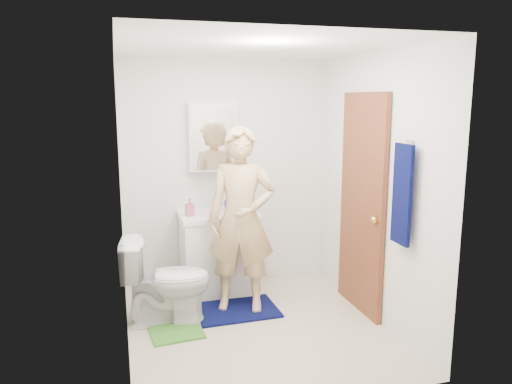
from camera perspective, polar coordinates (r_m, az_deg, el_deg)
floor at (r=4.58m, az=0.05°, el=-15.31°), size 2.20×2.40×0.02m
ceiling at (r=4.14m, az=0.05°, el=16.42°), size 2.20×2.40×0.02m
wall_back at (r=5.35m, az=-3.46°, el=2.10°), size 2.20×0.02×2.40m
wall_front at (r=3.07m, az=6.18°, el=-4.38°), size 2.20×0.02×2.40m
wall_left at (r=4.04m, az=-15.29°, el=-1.06°), size 0.02×2.40×2.40m
wall_right at (r=4.61m, az=13.45°, el=0.44°), size 0.02×2.40×2.40m
vanity_cabinet at (r=5.22m, az=-4.29°, el=-7.16°), size 0.75×0.55×0.80m
countertop at (r=5.11m, az=-4.35°, el=-2.61°), size 0.79×0.59×0.05m
sink_basin at (r=5.10m, az=-4.36°, el=-2.45°), size 0.40×0.40×0.03m
faucet at (r=5.26m, az=-4.75°, el=-1.28°), size 0.03×0.03×0.12m
medicine_cabinet at (r=5.21m, az=-4.96°, el=6.27°), size 0.50×0.12×0.70m
mirror_panel at (r=5.15m, az=-4.84°, el=6.22°), size 0.46×0.01×0.66m
door at (r=4.75m, az=12.01°, el=-1.35°), size 0.05×0.80×2.05m
door_knob at (r=4.48m, az=13.41°, el=-3.13°), size 0.07×0.07×0.07m
towel at (r=4.08m, az=16.36°, el=-0.29°), size 0.03×0.24×0.80m
towel_hook at (r=4.05m, az=17.15°, el=5.59°), size 0.06×0.02×0.02m
toilet at (r=4.59m, az=-10.18°, el=-9.91°), size 0.82×0.54×0.79m
bath_mat at (r=4.88m, az=-2.24°, el=-13.32°), size 0.78×0.57×0.02m
green_rug at (r=4.51m, az=-9.08°, el=-15.57°), size 0.47×0.41×0.02m
soap_dispenser at (r=4.96m, az=-7.60°, el=-1.74°), size 0.09×0.09×0.18m
toothbrush_cup at (r=5.18m, az=-2.93°, el=-1.51°), size 0.14×0.14×0.11m
man at (r=4.63m, az=-1.69°, el=-3.17°), size 0.73×0.60×1.73m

